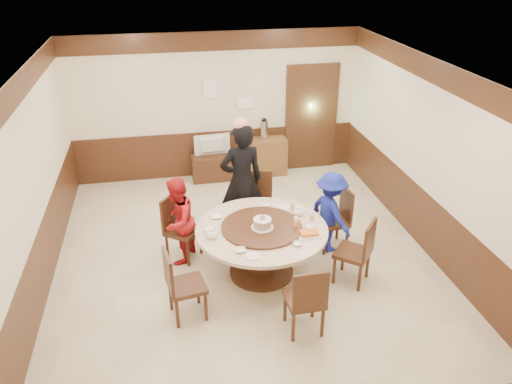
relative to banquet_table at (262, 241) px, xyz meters
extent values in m
plane|color=beige|center=(-0.17, 0.53, -0.53)|extent=(6.00, 6.00, 0.00)
plane|color=white|center=(-0.17, 0.53, 2.27)|extent=(6.00, 6.00, 0.00)
cube|color=beige|center=(-0.17, 3.53, 0.87)|extent=(5.50, 0.04, 2.80)
cube|color=beige|center=(-0.17, -2.47, 0.87)|extent=(5.50, 0.04, 2.80)
cube|color=beige|center=(-2.92, 0.53, 0.87)|extent=(0.04, 6.00, 2.80)
cube|color=beige|center=(2.58, 0.53, 0.87)|extent=(0.04, 6.00, 2.80)
cube|color=#3C2013|center=(-0.17, 0.53, -0.08)|extent=(5.50, 6.00, 0.90)
cube|color=#3C2013|center=(-0.17, 0.53, 2.09)|extent=(5.50, 6.00, 0.35)
cube|color=#3C2013|center=(1.73, 3.48, 0.52)|extent=(1.05, 0.08, 2.18)
cube|color=#91E19F|center=(1.73, 3.50, 0.52)|extent=(0.88, 0.02, 2.05)
cylinder|color=#3C2013|center=(0.00, 0.00, -0.50)|extent=(0.91, 0.91, 0.06)
cylinder|color=#3C2013|center=(0.00, 0.00, -0.18)|extent=(0.36, 0.36, 0.65)
cylinder|color=beige|center=(0.00, 0.00, 0.19)|extent=(1.81, 1.81, 0.05)
cylinder|color=#3C2013|center=(0.00, 0.00, 0.23)|extent=(1.11, 1.11, 0.03)
cube|color=#3C2013|center=(1.19, 0.47, -0.08)|extent=(0.47, 0.47, 0.06)
cube|color=#3C2013|center=(1.40, 0.49, 0.19)|extent=(0.07, 0.42, 0.50)
cube|color=#3C2013|center=(1.19, 0.47, -0.32)|extent=(0.36, 0.36, 0.42)
cube|color=#3C2013|center=(0.19, 1.17, -0.08)|extent=(0.53, 0.53, 0.06)
cube|color=#3C2013|center=(0.24, 1.38, 0.19)|extent=(0.42, 0.14, 0.50)
cube|color=#3C2013|center=(0.19, 1.17, -0.32)|extent=(0.36, 0.36, 0.42)
cube|color=#3C2013|center=(-1.04, 0.63, -0.08)|extent=(0.61, 0.61, 0.06)
cube|color=#3C2013|center=(-1.22, 0.75, 0.19)|extent=(0.28, 0.36, 0.50)
cube|color=#3C2013|center=(-1.04, 0.63, -0.32)|extent=(0.36, 0.36, 0.42)
cube|color=#3C2013|center=(-1.08, -0.69, -0.08)|extent=(0.51, 0.51, 0.06)
cube|color=#3C2013|center=(-1.29, -0.73, 0.19)|extent=(0.11, 0.42, 0.50)
cube|color=#3C2013|center=(-1.08, -0.69, -0.32)|extent=(0.36, 0.36, 0.42)
cube|color=#3C2013|center=(0.27, -1.21, -0.08)|extent=(0.45, 0.45, 0.06)
cube|color=#3C2013|center=(0.27, -1.42, 0.19)|extent=(0.42, 0.05, 0.50)
cube|color=#3C2013|center=(0.27, -1.21, -0.32)|extent=(0.36, 0.36, 0.42)
cube|color=#3C2013|center=(1.19, -0.40, -0.08)|extent=(0.62, 0.62, 0.06)
cube|color=#3C2013|center=(1.35, -0.53, 0.19)|extent=(0.30, 0.35, 0.50)
cube|color=#3C2013|center=(1.19, -0.40, -0.32)|extent=(0.36, 0.36, 0.42)
imported|color=black|center=(-0.09, 1.12, 0.40)|extent=(0.74, 0.55, 1.87)
imported|color=#B5181D|center=(-1.12, 0.57, 0.12)|extent=(0.72, 0.79, 1.31)
imported|color=navy|center=(1.14, 0.43, 0.10)|extent=(0.73, 0.93, 1.27)
cylinder|color=white|center=(0.00, -0.05, 0.25)|extent=(0.30, 0.30, 0.01)
cylinder|color=tan|center=(0.00, -0.05, 0.31)|extent=(0.24, 0.24, 0.11)
cylinder|color=white|center=(0.00, -0.05, 0.38)|extent=(0.24, 0.24, 0.01)
sphere|color=pink|center=(0.00, -0.05, 0.41)|extent=(0.07, 0.07, 0.07)
ellipsoid|color=white|center=(-0.70, -0.13, 0.28)|extent=(0.17, 0.15, 0.13)
ellipsoid|color=white|center=(0.58, 0.23, 0.28)|extent=(0.17, 0.15, 0.13)
imported|color=white|center=(-0.57, 0.39, 0.24)|extent=(0.15, 0.15, 0.04)
imported|color=white|center=(0.37, -0.51, 0.24)|extent=(0.13, 0.13, 0.04)
imported|color=white|center=(-0.38, -0.51, 0.23)|extent=(0.14, 0.14, 0.03)
imported|color=white|center=(0.64, -0.12, 0.24)|extent=(0.13, 0.13, 0.04)
imported|color=white|center=(-0.71, 0.07, 0.23)|extent=(0.14, 0.14, 0.03)
imported|color=white|center=(0.19, 0.58, 0.24)|extent=(0.13, 0.13, 0.04)
cylinder|color=white|center=(-0.25, -0.65, 0.22)|extent=(0.18, 0.18, 0.01)
cylinder|color=white|center=(0.45, 0.50, 0.22)|extent=(0.18, 0.18, 0.01)
cube|color=white|center=(0.58, -0.32, 0.23)|extent=(0.30, 0.20, 0.02)
cube|color=orange|center=(0.58, -0.32, 0.26)|extent=(0.24, 0.15, 0.04)
cylinder|color=white|center=(0.46, -0.08, 0.30)|extent=(0.06, 0.06, 0.16)
cylinder|color=white|center=(0.72, 0.02, 0.30)|extent=(0.06, 0.06, 0.16)
cylinder|color=white|center=(0.54, 0.39, 0.30)|extent=(0.06, 0.06, 0.16)
cube|color=#3C2013|center=(-0.29, 3.28, -0.28)|extent=(0.85, 0.45, 0.50)
imported|color=gray|center=(-0.29, 3.28, 0.17)|extent=(0.71, 0.15, 0.41)
cube|color=brown|center=(0.77, 3.31, -0.16)|extent=(0.80, 0.40, 0.75)
cylinder|color=silver|center=(0.73, 3.31, 0.41)|extent=(0.15, 0.15, 0.38)
cube|color=white|center=(-0.27, 3.48, 1.22)|extent=(0.25, 0.00, 0.35)
cube|color=white|center=(0.38, 3.48, 0.92)|extent=(0.30, 0.00, 0.22)
camera|label=1|loc=(-1.20, -5.72, 3.74)|focal=35.00mm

